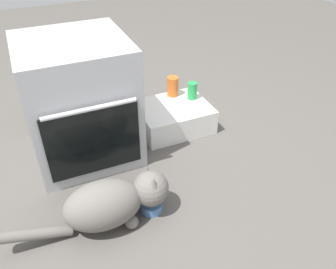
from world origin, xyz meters
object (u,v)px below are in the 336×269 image
food_bowl (151,206)px  pantry_cabinet (173,117)px  cat (112,202)px  oven (80,101)px  sauce_jar (173,86)px  soda_can (192,91)px

food_bowl → pantry_cabinet: bearing=57.2°
pantry_cabinet → cat: bearing=-133.6°
oven → food_bowl: size_ratio=6.41×
pantry_cabinet → sauce_jar: bearing=67.9°
pantry_cabinet → cat: size_ratio=0.59×
pantry_cabinet → soda_can: soda_can is taller
sauce_jar → oven: bearing=-166.2°
oven → food_bowl: (0.19, -0.64, -0.33)m
pantry_cabinet → sauce_jar: (0.06, 0.14, 0.16)m
pantry_cabinet → oven: bearing=-177.7°
food_bowl → soda_can: soda_can is taller
cat → sauce_jar: size_ratio=5.91×
food_bowl → cat: 0.23m
oven → soda_can: 0.79m
pantry_cabinet → soda_can: size_ratio=4.04×
food_bowl → cat: bearing=178.8°
pantry_cabinet → sauce_jar: 0.22m
oven → cat: 0.67m
food_bowl → cat: size_ratio=0.14×
pantry_cabinet → food_bowl: (-0.43, -0.66, -0.05)m
oven → pantry_cabinet: (0.62, 0.02, -0.28)m
cat → sauce_jar: (0.68, 0.80, 0.10)m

